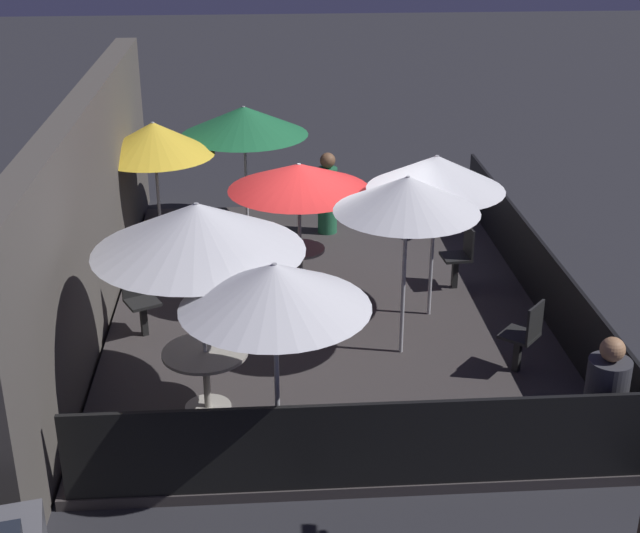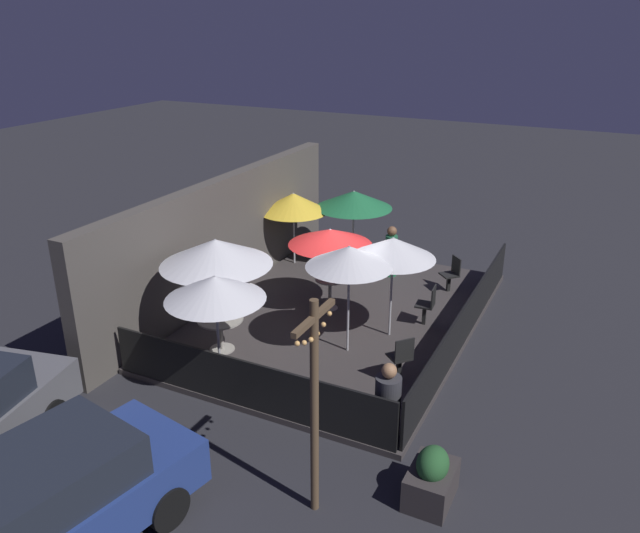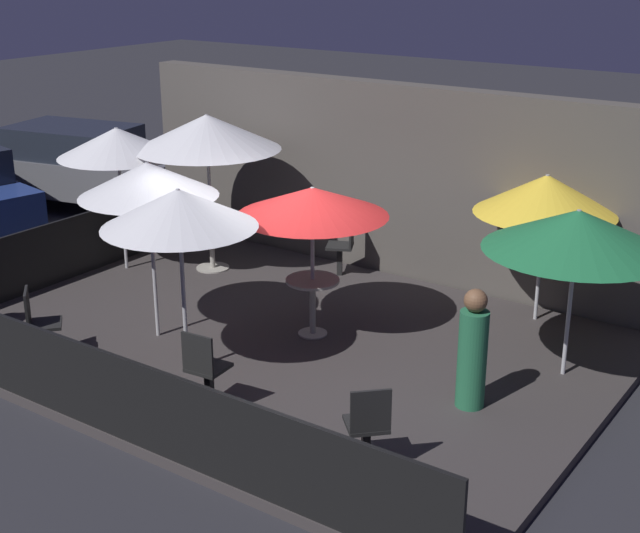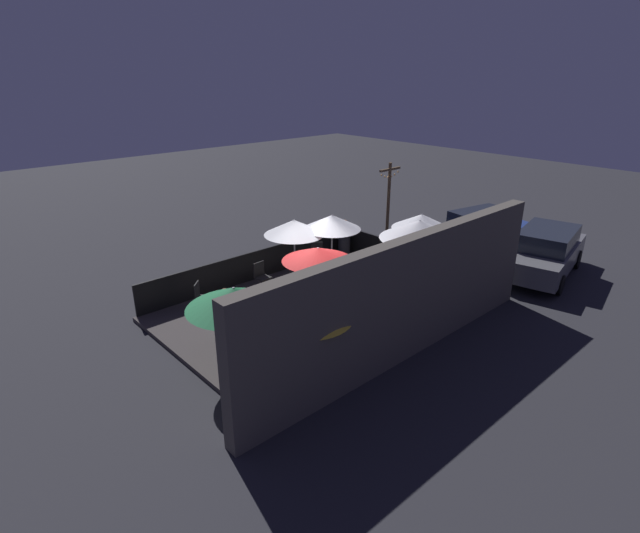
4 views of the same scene
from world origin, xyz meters
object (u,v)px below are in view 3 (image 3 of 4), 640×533
object	(u,v)px
dining_table_1	(211,233)
patron_0	(472,352)
patio_umbrella_6	(117,142)
dining_table_0	(313,292)
patio_umbrella_4	(179,209)
parked_car_1	(74,164)
patio_umbrella_5	(148,180)
patio_umbrella_1	(207,132)
patio_chair_1	(39,322)
patio_umbrella_0	(312,202)
patio_chair_0	(344,244)
patio_umbrella_3	(546,194)
patio_chair_2	(368,423)
patio_chair_3	(205,367)
patio_umbrella_2	(577,230)

from	to	relation	value
dining_table_1	patron_0	distance (m)	5.64
patio_umbrella_6	dining_table_0	distance (m)	4.21
patio_umbrella_4	parked_car_1	distance (m)	8.58
patio_umbrella_5	patron_0	bearing A→B (deg)	8.23
patio_umbrella_1	patio_chair_1	xyz separation A→B (m)	(0.53, -3.76, -1.67)
patio_umbrella_0	parked_car_1	bearing A→B (deg)	160.68
parked_car_1	patio_umbrella_4	bearing A→B (deg)	-43.82
patio_umbrella_6	patio_chair_0	size ratio (longest dim) A/B	2.42
patio_umbrella_4	parked_car_1	size ratio (longest dim) A/B	0.48
patio_umbrella_3	patio_chair_2	world-z (taller)	patio_umbrella_3
patio_umbrella_6	patio_chair_3	world-z (taller)	patio_umbrella_6
patio_umbrella_2	patio_umbrella_6	bearing A→B (deg)	-177.13
dining_table_1	patio_chair_2	size ratio (longest dim) A/B	1.06
patio_umbrella_6	patio_chair_0	world-z (taller)	patio_umbrella_6
patio_umbrella_0	patio_chair_1	world-z (taller)	patio_umbrella_0
patio_umbrella_1	dining_table_1	xyz separation A→B (m)	(0.00, 0.00, -1.61)
patio_umbrella_1	patio_umbrella_6	size ratio (longest dim) A/B	1.09
patio_umbrella_1	patio_chair_3	xyz separation A→B (m)	(3.01, -3.52, -1.68)
patio_umbrella_3	dining_table_0	bearing A→B (deg)	-135.68
patio_chair_1	patron_0	bearing A→B (deg)	-26.28
patio_umbrella_2	patio_chair_1	distance (m)	6.49
patio_umbrella_4	patio_umbrella_6	xyz separation A→B (m)	(-3.32, 2.16, -0.00)
patio_umbrella_2	parked_car_1	bearing A→B (deg)	169.80
patio_umbrella_3	parked_car_1	world-z (taller)	patio_umbrella_3
patio_umbrella_0	patron_0	distance (m)	2.88
patio_umbrella_3	dining_table_0	size ratio (longest dim) A/B	2.62
patio_chair_0	patio_chair_2	bearing A→B (deg)	99.35
patio_umbrella_1	patio_umbrella_4	distance (m)	3.65
patio_umbrella_2	patio_umbrella_5	size ratio (longest dim) A/B	0.92
patio_umbrella_5	parked_car_1	bearing A→B (deg)	147.41
patio_umbrella_3	patron_0	size ratio (longest dim) A/B	1.47
patio_umbrella_5	dining_table_0	bearing A→B (deg)	35.89
patio_umbrella_0	patio_chair_0	xyz separation A→B (m)	(-0.91, 2.12, -1.30)
patio_umbrella_1	patio_chair_0	xyz separation A→B (m)	(1.88, 0.94, -1.68)
dining_table_0	patio_chair_0	bearing A→B (deg)	113.20
patio_umbrella_3	patio_umbrella_6	distance (m)	6.41
patio_umbrella_3	patio_umbrella_4	distance (m)	4.85
patio_umbrella_2	patio_umbrella_3	distance (m)	1.68
patio_chair_1	patio_chair_3	bearing A→B (deg)	-43.14
patio_umbrella_6	parked_car_1	distance (m)	4.70
dining_table_0	patio_chair_2	bearing A→B (deg)	-45.26
patio_umbrella_3	patio_umbrella_6	world-z (taller)	patio_umbrella_6
patio_chair_1	patron_0	size ratio (longest dim) A/B	0.68
patio_chair_0	patio_chair_3	xyz separation A→B (m)	(1.12, -4.46, 0.01)
patio_umbrella_1	patio_chair_2	bearing A→B (deg)	-34.52
patio_umbrella_3	parked_car_1	xyz separation A→B (m)	(-10.03, 0.57, -1.05)
patio_umbrella_0	patio_umbrella_1	world-z (taller)	patio_umbrella_1
patio_chair_0	patio_chair_2	size ratio (longest dim) A/B	1.03
patio_umbrella_3	patio_chair_3	xyz separation A→B (m)	(-2.01, -4.51, -1.26)
patio_umbrella_6	patio_chair_3	distance (m)	5.21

